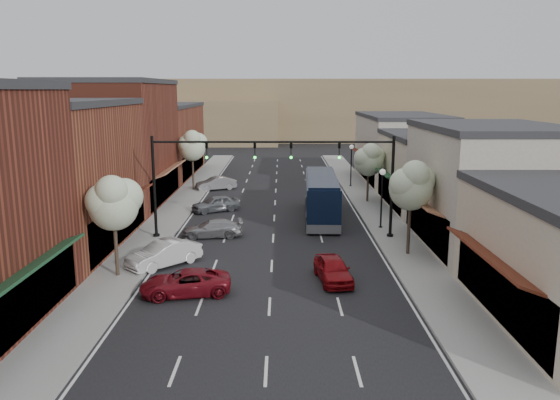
{
  "coord_description": "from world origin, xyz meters",
  "views": [
    {
      "loc": [
        0.54,
        -28.09,
        9.98
      ],
      "look_at": [
        0.46,
        10.36,
        2.2
      ],
      "focal_mm": 35.0,
      "sensor_mm": 36.0,
      "label": 1
    }
  ],
  "objects_px": {
    "signal_mast_right": "(357,172)",
    "parked_car_b": "(164,254)",
    "tree_right_near": "(412,184)",
    "signal_mast_left": "(189,171)",
    "tree_left_far": "(193,145)",
    "tree_left_near": "(114,202)",
    "parked_car_c": "(212,229)",
    "lamp_post_far": "(351,159)",
    "parked_car_d": "(216,204)",
    "lamp_post_near": "(382,189)",
    "coach_bus": "(321,196)",
    "parked_car_a": "(185,283)",
    "red_hatchback": "(333,269)",
    "parked_car_e": "(216,183)",
    "tree_right_far": "(369,159)"
  },
  "relations": [
    {
      "from": "signal_mast_right",
      "to": "parked_car_e",
      "type": "xyz_separation_m",
      "value": [
        -11.69,
        18.36,
        -3.95
      ]
    },
    {
      "from": "lamp_post_far",
      "to": "parked_car_d",
      "type": "bearing_deg",
      "value": -137.51
    },
    {
      "from": "tree_left_far",
      "to": "lamp_post_far",
      "type": "xyz_separation_m",
      "value": [
        16.05,
        2.06,
        -1.6
      ]
    },
    {
      "from": "tree_right_near",
      "to": "parked_car_b",
      "type": "xyz_separation_m",
      "value": [
        -14.55,
        -1.94,
        -3.72
      ]
    },
    {
      "from": "parked_car_d",
      "to": "parked_car_e",
      "type": "bearing_deg",
      "value": 157.42
    },
    {
      "from": "parked_car_a",
      "to": "parked_car_d",
      "type": "height_order",
      "value": "parked_car_d"
    },
    {
      "from": "signal_mast_left",
      "to": "tree_left_far",
      "type": "distance_m",
      "value": 18.14
    },
    {
      "from": "tree_left_far",
      "to": "coach_bus",
      "type": "height_order",
      "value": "tree_left_far"
    },
    {
      "from": "signal_mast_left",
      "to": "lamp_post_near",
      "type": "bearing_deg",
      "value": 10.56
    },
    {
      "from": "signal_mast_left",
      "to": "parked_car_d",
      "type": "height_order",
      "value": "signal_mast_left"
    },
    {
      "from": "parked_car_c",
      "to": "parked_car_e",
      "type": "height_order",
      "value": "parked_car_e"
    },
    {
      "from": "signal_mast_right",
      "to": "parked_car_c",
      "type": "xyz_separation_m",
      "value": [
        -9.82,
        0.32,
        -4.02
      ]
    },
    {
      "from": "signal_mast_left",
      "to": "tree_left_far",
      "type": "height_order",
      "value": "signal_mast_left"
    },
    {
      "from": "tree_left_near",
      "to": "tree_left_far",
      "type": "relative_size",
      "value": 0.93
    },
    {
      "from": "tree_right_near",
      "to": "tree_left_near",
      "type": "relative_size",
      "value": 1.05
    },
    {
      "from": "lamp_post_near",
      "to": "parked_car_d",
      "type": "relative_size",
      "value": 1.11
    },
    {
      "from": "parked_car_c",
      "to": "red_hatchback",
      "type": "bearing_deg",
      "value": 32.64
    },
    {
      "from": "signal_mast_right",
      "to": "tree_right_near",
      "type": "xyz_separation_m",
      "value": [
        2.73,
        -4.05,
        -0.17
      ]
    },
    {
      "from": "tree_right_near",
      "to": "tree_left_far",
      "type": "height_order",
      "value": "tree_left_far"
    },
    {
      "from": "lamp_post_far",
      "to": "parked_car_d",
      "type": "height_order",
      "value": "lamp_post_far"
    },
    {
      "from": "lamp_post_near",
      "to": "parked_car_a",
      "type": "distance_m",
      "value": 17.85
    },
    {
      "from": "tree_left_far",
      "to": "parked_car_d",
      "type": "relative_size",
      "value": 1.53
    },
    {
      "from": "signal_mast_left",
      "to": "tree_left_far",
      "type": "relative_size",
      "value": 1.34
    },
    {
      "from": "parked_car_a",
      "to": "parked_car_e",
      "type": "relative_size",
      "value": 1.1
    },
    {
      "from": "tree_right_far",
      "to": "red_hatchback",
      "type": "height_order",
      "value": "tree_right_far"
    },
    {
      "from": "tree_right_near",
      "to": "lamp_post_near",
      "type": "height_order",
      "value": "tree_right_near"
    },
    {
      "from": "tree_left_near",
      "to": "parked_car_d",
      "type": "height_order",
      "value": "tree_left_near"
    },
    {
      "from": "tree_right_near",
      "to": "parked_car_d",
      "type": "bearing_deg",
      "value": 136.93
    },
    {
      "from": "tree_right_far",
      "to": "tree_left_near",
      "type": "bearing_deg",
      "value": -129.69
    },
    {
      "from": "red_hatchback",
      "to": "tree_right_far",
      "type": "bearing_deg",
      "value": 68.58
    },
    {
      "from": "signal_mast_right",
      "to": "parked_car_a",
      "type": "distance_m",
      "value": 14.92
    },
    {
      "from": "red_hatchback",
      "to": "lamp_post_near",
      "type": "bearing_deg",
      "value": 60.23
    },
    {
      "from": "parked_car_c",
      "to": "coach_bus",
      "type": "bearing_deg",
      "value": 117.96
    },
    {
      "from": "tree_left_far",
      "to": "red_hatchback",
      "type": "height_order",
      "value": "tree_left_far"
    },
    {
      "from": "parked_car_c",
      "to": "parked_car_e",
      "type": "xyz_separation_m",
      "value": [
        -1.87,
        18.05,
        0.07
      ]
    },
    {
      "from": "signal_mast_right",
      "to": "parked_car_c",
      "type": "relative_size",
      "value": 1.98
    },
    {
      "from": "tree_left_near",
      "to": "parked_car_c",
      "type": "bearing_deg",
      "value": 64.16
    },
    {
      "from": "tree_left_far",
      "to": "parked_car_c",
      "type": "bearing_deg",
      "value": -77.05
    },
    {
      "from": "coach_bus",
      "to": "red_hatchback",
      "type": "relative_size",
      "value": 2.83
    },
    {
      "from": "signal_mast_right",
      "to": "coach_bus",
      "type": "xyz_separation_m",
      "value": [
        -1.91,
        5.97,
        -2.85
      ]
    },
    {
      "from": "signal_mast_left",
      "to": "coach_bus",
      "type": "height_order",
      "value": "signal_mast_left"
    },
    {
      "from": "lamp_post_far",
      "to": "tree_left_far",
      "type": "bearing_deg",
      "value": -172.7
    },
    {
      "from": "tree_right_near",
      "to": "tree_left_far",
      "type": "relative_size",
      "value": 0.97
    },
    {
      "from": "tree_left_near",
      "to": "red_hatchback",
      "type": "height_order",
      "value": "tree_left_near"
    },
    {
      "from": "lamp_post_far",
      "to": "coach_bus",
      "type": "xyz_separation_m",
      "value": [
        -4.09,
        -14.04,
        -1.23
      ]
    },
    {
      "from": "signal_mast_right",
      "to": "parked_car_b",
      "type": "bearing_deg",
      "value": -153.09
    },
    {
      "from": "tree_right_near",
      "to": "tree_left_far",
      "type": "distance_m",
      "value": 27.56
    },
    {
      "from": "parked_car_a",
      "to": "parked_car_b",
      "type": "xyz_separation_m",
      "value": [
        -2.0,
        4.5,
        0.11
      ]
    },
    {
      "from": "coach_bus",
      "to": "parked_car_c",
      "type": "xyz_separation_m",
      "value": [
        -7.91,
        -5.65,
        -1.17
      ]
    },
    {
      "from": "tree_right_near",
      "to": "parked_car_e",
      "type": "height_order",
      "value": "tree_right_near"
    }
  ]
}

